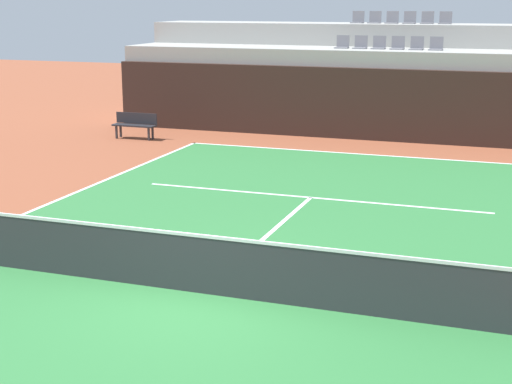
# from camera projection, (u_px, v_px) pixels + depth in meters

# --- Properties ---
(ground_plane) EXTENTS (80.00, 80.00, 0.00)m
(ground_plane) POSITION_uv_depth(u_px,v_px,m) (202.00, 294.00, 12.10)
(ground_plane) COLOR brown
(court_surface) EXTENTS (11.00, 24.00, 0.01)m
(court_surface) POSITION_uv_depth(u_px,v_px,m) (202.00, 293.00, 12.10)
(court_surface) COLOR #2D7238
(court_surface) RESTS_ON ground_plane
(baseline_far) EXTENTS (11.00, 0.10, 0.00)m
(baseline_far) POSITION_uv_depth(u_px,v_px,m) (360.00, 154.00, 23.03)
(baseline_far) COLOR white
(baseline_far) RESTS_ON court_surface
(service_line_far) EXTENTS (8.26, 0.10, 0.00)m
(service_line_far) POSITION_uv_depth(u_px,v_px,m) (311.00, 198.00, 17.95)
(service_line_far) COLOR white
(service_line_far) RESTS_ON court_surface
(centre_service_line) EXTENTS (0.10, 6.40, 0.00)m
(centre_service_line) POSITION_uv_depth(u_px,v_px,m) (267.00, 236.00, 15.03)
(centre_service_line) COLOR white
(centre_service_line) RESTS_ON court_surface
(back_wall) EXTENTS (18.71, 0.30, 2.35)m
(back_wall) POSITION_uv_depth(u_px,v_px,m) (378.00, 105.00, 25.10)
(back_wall) COLOR black
(back_wall) RESTS_ON ground_plane
(stands_tier_lower) EXTENTS (18.71, 2.40, 2.88)m
(stands_tier_lower) POSITION_uv_depth(u_px,v_px,m) (386.00, 92.00, 26.27)
(stands_tier_lower) COLOR #9E9E99
(stands_tier_lower) RESTS_ON ground_plane
(stands_tier_upper) EXTENTS (18.71, 2.40, 3.66)m
(stands_tier_upper) POSITION_uv_depth(u_px,v_px,m) (398.00, 74.00, 28.37)
(stands_tier_upper) COLOR #9E9E99
(stands_tier_upper) RESTS_ON ground_plane
(seating_row_lower) EXTENTS (3.62, 0.44, 0.44)m
(seating_row_lower) POSITION_uv_depth(u_px,v_px,m) (388.00, 45.00, 25.98)
(seating_row_lower) COLOR slate
(seating_row_lower) RESTS_ON stands_tier_lower
(seating_row_upper) EXTENTS (3.62, 0.44, 0.44)m
(seating_row_upper) POSITION_uv_depth(u_px,v_px,m) (401.00, 20.00, 27.98)
(seating_row_upper) COLOR slate
(seating_row_upper) RESTS_ON stands_tier_upper
(tennis_net) EXTENTS (11.08, 0.08, 1.07)m
(tennis_net) POSITION_uv_depth(u_px,v_px,m) (201.00, 263.00, 11.98)
(tennis_net) COLOR black
(tennis_net) RESTS_ON court_surface
(player_bench) EXTENTS (1.50, 0.40, 0.85)m
(player_bench) POSITION_uv_depth(u_px,v_px,m) (135.00, 123.00, 25.56)
(player_bench) COLOR #232328
(player_bench) RESTS_ON ground_plane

